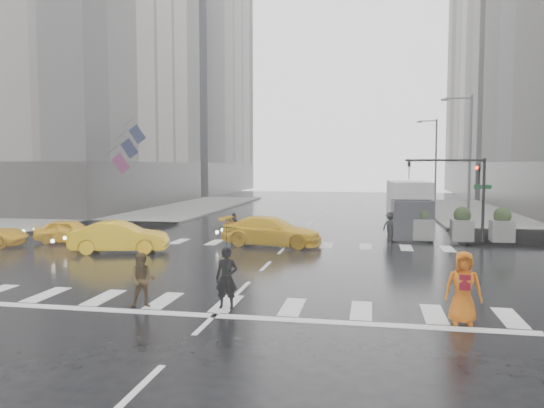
% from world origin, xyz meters
% --- Properties ---
extents(ground, '(120.00, 120.00, 0.00)m').
position_xyz_m(ground, '(0.00, 0.00, 0.00)').
color(ground, black).
rests_on(ground, ground).
extents(sidewalk_nw, '(35.00, 35.00, 0.15)m').
position_xyz_m(sidewalk_nw, '(-19.50, 17.50, 0.07)').
color(sidewalk_nw, slate).
rests_on(sidewalk_nw, ground).
extents(building_nw, '(26.05, 26.05, 38.00)m').
position_xyz_m(building_nw, '(-29.00, 27.00, 17.25)').
color(building_nw, '#B0A799').
rests_on(building_nw, ground).
extents(building_nw_far, '(26.05, 26.05, 44.00)m').
position_xyz_m(building_nw_far, '(-29.00, 56.00, 20.19)').
color(building_nw_far, slate).
rests_on(building_nw_far, ground).
extents(road_markings, '(18.00, 48.00, 0.01)m').
position_xyz_m(road_markings, '(0.00, 0.00, 0.01)').
color(road_markings, silver).
rests_on(road_markings, ground).
extents(traffic_signal_pole, '(4.45, 0.42, 4.50)m').
position_xyz_m(traffic_signal_pole, '(9.01, 8.01, 3.22)').
color(traffic_signal_pole, black).
rests_on(traffic_signal_pole, ground).
extents(street_lamp_near, '(2.15, 0.22, 9.00)m').
position_xyz_m(street_lamp_near, '(10.87, 18.00, 4.95)').
color(street_lamp_near, '#59595B').
rests_on(street_lamp_near, ground).
extents(street_lamp_far, '(2.15, 0.22, 9.00)m').
position_xyz_m(street_lamp_far, '(10.87, 38.00, 4.95)').
color(street_lamp_far, '#59595B').
rests_on(street_lamp_far, ground).
extents(planter_west, '(1.10, 1.10, 1.80)m').
position_xyz_m(planter_west, '(7.00, 8.20, 0.98)').
color(planter_west, slate).
rests_on(planter_west, ground).
extents(planter_mid, '(1.10, 1.10, 1.80)m').
position_xyz_m(planter_mid, '(9.00, 8.20, 0.98)').
color(planter_mid, slate).
rests_on(planter_mid, ground).
extents(planter_east, '(1.10, 1.10, 1.80)m').
position_xyz_m(planter_east, '(11.00, 8.20, 0.98)').
color(planter_east, slate).
rests_on(planter_east, ground).
extents(flag_cluster, '(2.87, 3.06, 4.69)m').
position_xyz_m(flag_cluster, '(-15.08, 18.50, 5.64)').
color(flag_cluster, '#59595B').
rests_on(flag_cluster, ground).
extents(pedestrian_black, '(0.97, 0.99, 2.43)m').
position_xyz_m(pedestrian_black, '(0.14, -6.51, 1.58)').
color(pedestrian_black, black).
rests_on(pedestrian_black, ground).
extents(pedestrian_brown, '(0.90, 0.77, 1.60)m').
position_xyz_m(pedestrian_brown, '(-2.33, -6.80, 0.80)').
color(pedestrian_brown, '#443218').
rests_on(pedestrian_brown, ground).
extents(pedestrian_orange, '(0.96, 0.65, 1.93)m').
position_xyz_m(pedestrian_orange, '(6.63, -6.80, 0.97)').
color(pedestrian_orange, '#D7640F').
rests_on(pedestrian_orange, ground).
extents(pedestrian_far_a, '(0.95, 0.62, 1.57)m').
position_xyz_m(pedestrian_far_a, '(-3.02, 6.38, 0.79)').
color(pedestrian_far_a, black).
rests_on(pedestrian_far_a, ground).
extents(pedestrian_far_b, '(1.14, 1.07, 1.57)m').
position_xyz_m(pedestrian_far_b, '(5.29, 8.41, 0.79)').
color(pedestrian_far_b, black).
rests_on(pedestrian_far_b, ground).
extents(taxi_front, '(3.70, 1.49, 1.26)m').
position_xyz_m(taxi_front, '(-11.45, 4.31, 0.63)').
color(taxi_front, yellow).
rests_on(taxi_front, ground).
extents(taxi_mid, '(4.75, 2.58, 1.49)m').
position_xyz_m(taxi_mid, '(-7.45, 2.00, 0.74)').
color(taxi_mid, yellow).
rests_on(taxi_mid, ground).
extents(taxi_rear, '(4.76, 2.57, 1.50)m').
position_xyz_m(taxi_rear, '(-0.78, 5.45, 0.75)').
color(taxi_rear, yellow).
rests_on(taxi_rear, ground).
extents(box_truck, '(2.23, 5.94, 3.16)m').
position_xyz_m(box_truck, '(6.46, 10.78, 1.68)').
color(box_truck, silver).
rests_on(box_truck, ground).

